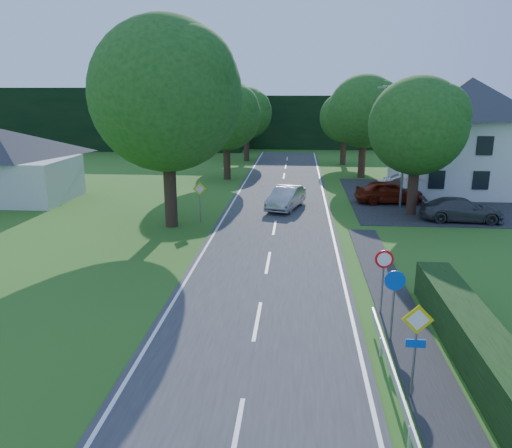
# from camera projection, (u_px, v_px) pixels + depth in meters

# --- Properties ---
(road) EXTENTS (7.00, 80.00, 0.04)m
(road) POSITION_uv_depth(u_px,v_px,m) (271.00, 249.00, 24.77)
(road) COLOR #333235
(road) RESTS_ON ground
(parking_pad) EXTENTS (14.00, 16.00, 0.04)m
(parking_pad) POSITION_uv_depth(u_px,v_px,m) (445.00, 199.00, 36.30)
(parking_pad) COLOR black
(parking_pad) RESTS_ON ground
(line_edge_left) EXTENTS (0.12, 80.00, 0.01)m
(line_edge_left) POSITION_uv_depth(u_px,v_px,m) (206.00, 247.00, 25.02)
(line_edge_left) COLOR white
(line_edge_left) RESTS_ON road
(line_edge_right) EXTENTS (0.12, 80.00, 0.01)m
(line_edge_right) POSITION_uv_depth(u_px,v_px,m) (336.00, 251.00, 24.49)
(line_edge_right) COLOR white
(line_edge_right) RESTS_ON road
(line_centre) EXTENTS (0.12, 80.00, 0.01)m
(line_centre) POSITION_uv_depth(u_px,v_px,m) (271.00, 249.00, 24.76)
(line_centre) COLOR white
(line_centre) RESTS_ON road
(tree_main) EXTENTS (9.40, 9.40, 11.64)m
(tree_main) POSITION_uv_depth(u_px,v_px,m) (167.00, 125.00, 27.60)
(tree_main) COLOR #1A4815
(tree_main) RESTS_ON ground
(tree_left_far) EXTENTS (7.00, 7.00, 8.58)m
(tree_left_far) POSITION_uv_depth(u_px,v_px,m) (226.00, 130.00, 43.31)
(tree_left_far) COLOR #1A4815
(tree_left_far) RESTS_ON ground
(tree_right_far) EXTENTS (7.40, 7.40, 9.09)m
(tree_right_far) POSITION_uv_depth(u_px,v_px,m) (364.00, 127.00, 44.19)
(tree_right_far) COLOR #1A4815
(tree_right_far) RESTS_ON ground
(tree_left_back) EXTENTS (6.60, 6.60, 8.07)m
(tree_left_back) POSITION_uv_depth(u_px,v_px,m) (246.00, 124.00, 54.89)
(tree_left_back) COLOR #1A4815
(tree_left_back) RESTS_ON ground
(tree_right_back) EXTENTS (6.20, 6.20, 7.56)m
(tree_right_back) POSITION_uv_depth(u_px,v_px,m) (344.00, 129.00, 52.17)
(tree_right_back) COLOR #1A4815
(tree_right_back) RESTS_ON ground
(tree_right_mid) EXTENTS (7.00, 7.00, 8.58)m
(tree_right_mid) POSITION_uv_depth(u_px,v_px,m) (416.00, 147.00, 30.66)
(tree_right_mid) COLOR #1A4815
(tree_right_mid) RESTS_ON ground
(treeline_left) EXTENTS (44.00, 6.00, 8.00)m
(treeline_left) POSITION_uv_depth(u_px,v_px,m) (79.00, 119.00, 66.44)
(treeline_left) COLOR black
(treeline_left) RESTS_ON ground
(treeline_right) EXTENTS (30.00, 5.00, 7.00)m
(treeline_right) POSITION_uv_depth(u_px,v_px,m) (349.00, 122.00, 67.48)
(treeline_right) COLOR black
(treeline_right) RESTS_ON ground
(house_white) EXTENTS (10.60, 8.40, 8.60)m
(house_white) POSITION_uv_depth(u_px,v_px,m) (467.00, 135.00, 37.88)
(house_white) COLOR silver
(house_white) RESTS_ON ground
(streetlight) EXTENTS (2.03, 0.18, 8.00)m
(streetlight) POSITION_uv_depth(u_px,v_px,m) (403.00, 141.00, 32.58)
(streetlight) COLOR slate
(streetlight) RESTS_ON ground
(sign_priority_right) EXTENTS (0.78, 0.09, 2.59)m
(sign_priority_right) POSITION_uv_depth(u_px,v_px,m) (416.00, 334.00, 12.39)
(sign_priority_right) COLOR slate
(sign_priority_right) RESTS_ON ground
(sign_roundabout) EXTENTS (0.64, 0.08, 2.37)m
(sign_roundabout) POSITION_uv_depth(u_px,v_px,m) (394.00, 292.00, 15.31)
(sign_roundabout) COLOR slate
(sign_roundabout) RESTS_ON ground
(sign_speed_limit) EXTENTS (0.64, 0.11, 2.37)m
(sign_speed_limit) POSITION_uv_depth(u_px,v_px,m) (384.00, 267.00, 17.20)
(sign_speed_limit) COLOR slate
(sign_speed_limit) RESTS_ON ground
(sign_priority_left) EXTENTS (0.78, 0.09, 2.44)m
(sign_priority_left) POSITION_uv_depth(u_px,v_px,m) (200.00, 194.00, 29.49)
(sign_priority_left) COLOR slate
(sign_priority_left) RESTS_ON ground
(moving_car) EXTENTS (2.71, 4.72, 1.47)m
(moving_car) POSITION_uv_depth(u_px,v_px,m) (286.00, 198.00, 33.06)
(moving_car) COLOR #A1A0A5
(moving_car) RESTS_ON road
(motorcycle) EXTENTS (0.81, 2.15, 1.12)m
(motorcycle) POSITION_uv_depth(u_px,v_px,m) (292.00, 192.00, 35.85)
(motorcycle) COLOR black
(motorcycle) RESTS_ON road
(parked_car_red) EXTENTS (4.74, 2.17, 1.57)m
(parked_car_red) POSITION_uv_depth(u_px,v_px,m) (389.00, 192.00, 34.72)
(parked_car_red) COLOR maroon
(parked_car_red) RESTS_ON parking_pad
(parked_car_silver_a) EXTENTS (5.02, 2.35, 1.59)m
(parked_car_silver_a) POSITION_uv_depth(u_px,v_px,m) (416.00, 185.00, 37.26)
(parked_car_silver_a) COLOR #B4B6B9
(parked_car_silver_a) RESTS_ON parking_pad
(parked_car_grey) EXTENTS (4.88, 2.20, 1.39)m
(parked_car_grey) POSITION_uv_depth(u_px,v_px,m) (462.00, 210.00, 29.93)
(parked_car_grey) COLOR #414146
(parked_car_grey) RESTS_ON parking_pad
(parasol) EXTENTS (2.26, 2.29, 1.78)m
(parasol) POSITION_uv_depth(u_px,v_px,m) (412.00, 190.00, 34.97)
(parasol) COLOR #BC3D0F
(parasol) RESTS_ON parking_pad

